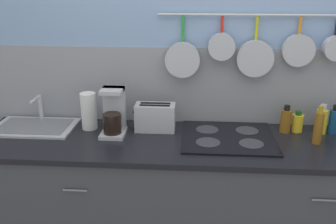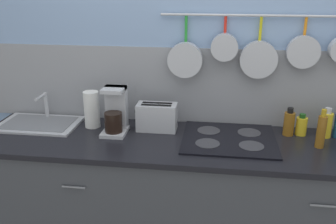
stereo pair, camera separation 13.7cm
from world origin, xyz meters
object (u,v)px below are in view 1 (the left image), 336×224
Objects in this scene: coffee_maker at (114,115)px; toaster at (155,117)px; bottle_hot_sauce at (318,127)px; bottle_sesame_oil at (286,120)px; bottle_dish_soap at (334,121)px; paper_towel_roll at (89,111)px; bottle_olive_oil at (297,123)px; bottle_cooking_wine at (322,121)px.

coffee_maker reaches higher than toaster.
bottle_hot_sauce is at bearing -2.97° from coffee_maker.
bottle_sesame_oil is 0.31m from bottle_dish_soap.
paper_towel_roll is 1.46m from bottle_hot_sauce.
toaster is 1.51× the size of bottle_sesame_oil.
paper_towel_roll is 1.03× the size of bottle_hot_sauce.
bottle_sesame_oil is (0.85, 0.03, -0.01)m from toaster.
bottle_dish_soap reaches higher than bottle_olive_oil.
paper_towel_roll is at bearing 158.96° from coffee_maker.
bottle_hot_sauce is (1.45, -0.14, -0.02)m from paper_towel_roll.
toaster is at bearing 15.67° from coffee_maker.
bottle_sesame_oil is 1.30× the size of bottle_olive_oil.
bottle_olive_oil is at bearing 1.97° from paper_towel_roll.
coffee_maker is at bearing -21.04° from paper_towel_roll.
bottle_hot_sauce is (1.27, -0.07, -0.02)m from coffee_maker.
paper_towel_roll is 0.89× the size of toaster.
toaster is 0.85m from bottle_sesame_oil.
paper_towel_roll is at bearing -178.58° from bottle_dish_soap.
coffee_maker is 1.35m from bottle_cooking_wine.
bottle_olive_oil is (0.08, 0.01, -0.02)m from bottle_sesame_oil.
bottle_dish_soap is at bearing 4.41° from coffee_maker.
coffee_maker is at bearing -174.72° from bottle_sesame_oil.
bottle_olive_oil is at bearing 10.13° from bottle_sesame_oil.
bottle_sesame_oil is at bearing 1.99° from toaster.
toaster is 1.96× the size of bottle_olive_oil.
bottle_sesame_oil is 0.95× the size of bottle_cooking_wine.
bottle_cooking_wine is at bearing -176.22° from bottle_dish_soap.
toaster is at bearing -177.29° from bottle_olive_oil.
bottle_olive_oil is 0.20m from bottle_hot_sauce.
toaster is 1.02m from bottle_hot_sauce.
bottle_dish_soap is (0.31, 0.01, 0.00)m from bottle_sesame_oil.
bottle_hot_sauce is at bearing -47.41° from bottle_sesame_oil.
paper_towel_roll is at bearing -178.55° from bottle_sesame_oil.
paper_towel_roll is 0.81× the size of coffee_maker.
bottle_dish_soap is at bearing 48.75° from bottle_hot_sauce.
bottle_dish_soap reaches higher than toaster.
bottle_cooking_wine is at bearing -5.02° from bottle_olive_oil.
bottle_hot_sauce is 1.24× the size of bottle_cooking_wine.
bottle_hot_sauce is at bearing -7.86° from toaster.
bottle_sesame_oil is at bearing 1.45° from paper_towel_roll.
coffee_maker is 1.12m from bottle_sesame_oil.
bottle_olive_oil is at bearing 2.71° from toaster.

